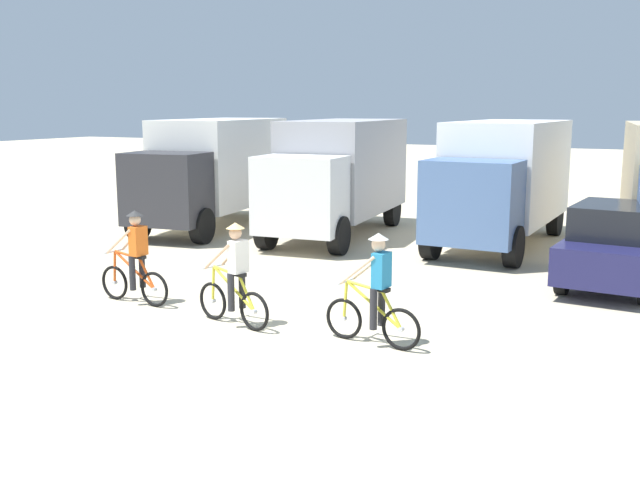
# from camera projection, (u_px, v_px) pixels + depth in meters

# --- Properties ---
(ground_plane) EXTENTS (120.00, 120.00, 0.00)m
(ground_plane) POSITION_uv_depth(u_px,v_px,m) (229.00, 347.00, 11.67)
(ground_plane) COLOR beige
(box_truck_white_box) EXTENTS (3.17, 6.99, 3.35)m
(box_truck_white_box) POSITION_uv_depth(u_px,v_px,m) (213.00, 167.00, 22.90)
(box_truck_white_box) COLOR white
(box_truck_white_box) RESTS_ON ground
(box_truck_grey_hauler) EXTENTS (2.93, 6.93, 3.35)m
(box_truck_grey_hauler) POSITION_uv_depth(u_px,v_px,m) (338.00, 172.00, 21.40)
(box_truck_grey_hauler) COLOR #9E9EA3
(box_truck_grey_hauler) RESTS_ON ground
(box_truck_avon_van) EXTENTS (2.58, 6.82, 3.35)m
(box_truck_avon_van) POSITION_uv_depth(u_px,v_px,m) (503.00, 177.00, 19.90)
(box_truck_avon_van) COLOR white
(box_truck_avon_van) RESTS_ON ground
(sedan_parked) EXTENTS (2.10, 4.33, 1.76)m
(sedan_parked) POSITION_uv_depth(u_px,v_px,m) (616.00, 245.00, 15.43)
(sedan_parked) COLOR #1E1E4C
(sedan_parked) RESTS_ON ground
(cyclist_orange_shirt) EXTENTS (1.73, 0.52, 1.82)m
(cyclist_orange_shirt) POSITION_uv_depth(u_px,v_px,m) (135.00, 261.00, 14.07)
(cyclist_orange_shirt) COLOR black
(cyclist_orange_shirt) RESTS_ON ground
(cyclist_cowboy_hat) EXTENTS (1.69, 0.61, 1.82)m
(cyclist_cowboy_hat) POSITION_uv_depth(u_px,v_px,m) (235.00, 278.00, 12.64)
(cyclist_cowboy_hat) COLOR black
(cyclist_cowboy_hat) RESTS_ON ground
(cyclist_near_camera) EXTENTS (1.72, 0.52, 1.82)m
(cyclist_near_camera) POSITION_uv_depth(u_px,v_px,m) (375.00, 294.00, 11.60)
(cyclist_near_camera) COLOR black
(cyclist_near_camera) RESTS_ON ground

